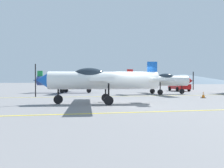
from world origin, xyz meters
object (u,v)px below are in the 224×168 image
airplane_far (68,80)px  airplane_near (99,80)px  airplane_mid (160,80)px  traffic_cone_front (203,95)px  car_sedan (179,86)px

airplane_far → airplane_near: bearing=-83.0°
airplane_near → airplane_mid: 12.97m
traffic_cone_front → airplane_mid: bearing=101.6°
airplane_far → traffic_cone_front: (11.78, -11.87, -1.32)m
airplane_near → airplane_mid: (8.60, 9.71, 0.00)m
airplane_mid → traffic_cone_front: (1.33, -6.45, -1.32)m
airplane_near → traffic_cone_front: (9.93, 3.26, -1.32)m
car_sedan → traffic_cone_front: size_ratio=7.44×
airplane_mid → traffic_cone_front: 6.71m
airplane_mid → traffic_cone_front: airplane_mid is taller
traffic_cone_front → car_sedan: bearing=70.6°
car_sedan → traffic_cone_front: car_sedan is taller
airplane_mid → car_sedan: 9.69m
car_sedan → traffic_cone_front: (-4.88, -13.85, -0.56)m
airplane_far → car_sedan: (16.66, 1.98, -0.77)m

